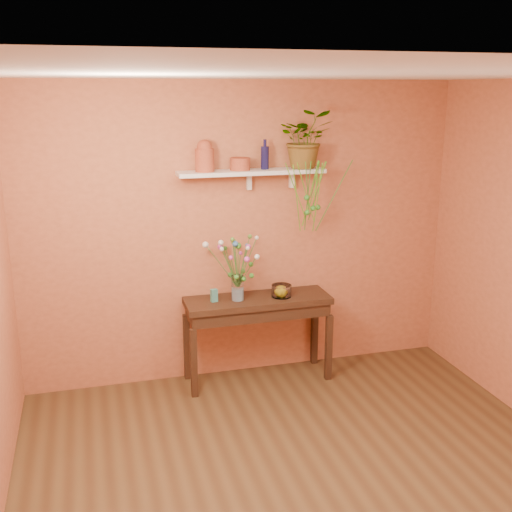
{
  "coord_description": "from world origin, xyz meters",
  "views": [
    {
      "loc": [
        -1.35,
        -3.31,
        2.62
      ],
      "look_at": [
        0.0,
        1.55,
        1.25
      ],
      "focal_mm": 43.36,
      "sensor_mm": 36.0,
      "label": 1
    }
  ],
  "objects_px": {
    "sideboard": "(258,310)",
    "glass_bowl": "(281,291)",
    "terracotta_jug": "(205,156)",
    "glass_vase": "(238,290)",
    "spider_plant": "(306,139)",
    "bouquet": "(236,255)",
    "blue_bottle": "(265,157)"
  },
  "relations": [
    {
      "from": "spider_plant",
      "to": "glass_bowl",
      "type": "distance_m",
      "value": 1.38
    },
    {
      "from": "blue_bottle",
      "to": "glass_vase",
      "type": "distance_m",
      "value": 1.19
    },
    {
      "from": "terracotta_jug",
      "to": "glass_bowl",
      "type": "relative_size",
      "value": 1.5
    },
    {
      "from": "spider_plant",
      "to": "sideboard",
      "type": "bearing_deg",
      "value": -167.28
    },
    {
      "from": "glass_vase",
      "to": "glass_bowl",
      "type": "xyz_separation_m",
      "value": [
        0.41,
        -0.01,
        -0.05
      ]
    },
    {
      "from": "terracotta_jug",
      "to": "bouquet",
      "type": "relative_size",
      "value": 0.57
    },
    {
      "from": "terracotta_jug",
      "to": "glass_bowl",
      "type": "bearing_deg",
      "value": -10.43
    },
    {
      "from": "sideboard",
      "to": "terracotta_jug",
      "type": "relative_size",
      "value": 4.86
    },
    {
      "from": "spider_plant",
      "to": "bouquet",
      "type": "relative_size",
      "value": 1.07
    },
    {
      "from": "glass_vase",
      "to": "blue_bottle",
      "type": "bearing_deg",
      "value": 24.89
    },
    {
      "from": "glass_bowl",
      "to": "blue_bottle",
      "type": "bearing_deg",
      "value": 129.15
    },
    {
      "from": "terracotta_jug",
      "to": "glass_vase",
      "type": "height_order",
      "value": "terracotta_jug"
    },
    {
      "from": "spider_plant",
      "to": "glass_bowl",
      "type": "relative_size",
      "value": 2.84
    },
    {
      "from": "blue_bottle",
      "to": "glass_vase",
      "type": "height_order",
      "value": "blue_bottle"
    },
    {
      "from": "sideboard",
      "to": "bouquet",
      "type": "height_order",
      "value": "bouquet"
    },
    {
      "from": "glass_bowl",
      "to": "sideboard",
      "type": "bearing_deg",
      "value": 173.32
    },
    {
      "from": "glass_vase",
      "to": "terracotta_jug",
      "type": "bearing_deg",
      "value": 156.75
    },
    {
      "from": "spider_plant",
      "to": "glass_vase",
      "type": "bearing_deg",
      "value": -169.81
    },
    {
      "from": "blue_bottle",
      "to": "spider_plant",
      "type": "height_order",
      "value": "spider_plant"
    },
    {
      "from": "terracotta_jug",
      "to": "bouquet",
      "type": "bearing_deg",
      "value": -23.7
    },
    {
      "from": "terracotta_jug",
      "to": "glass_bowl",
      "type": "distance_m",
      "value": 1.39
    },
    {
      "from": "bouquet",
      "to": "spider_plant",
      "type": "bearing_deg",
      "value": 9.72
    },
    {
      "from": "spider_plant",
      "to": "glass_bowl",
      "type": "bearing_deg",
      "value": -152.41
    },
    {
      "from": "bouquet",
      "to": "glass_vase",
      "type": "bearing_deg",
      "value": -14.25
    },
    {
      "from": "glass_vase",
      "to": "spider_plant",
      "type": "bearing_deg",
      "value": 10.19
    },
    {
      "from": "bouquet",
      "to": "blue_bottle",
      "type": "bearing_deg",
      "value": 23.41
    },
    {
      "from": "terracotta_jug",
      "to": "blue_bottle",
      "type": "relative_size",
      "value": 1.04
    },
    {
      "from": "terracotta_jug",
      "to": "blue_bottle",
      "type": "xyz_separation_m",
      "value": [
        0.54,
        0.02,
        -0.02
      ]
    },
    {
      "from": "terracotta_jug",
      "to": "glass_bowl",
      "type": "height_order",
      "value": "terracotta_jug"
    },
    {
      "from": "blue_bottle",
      "to": "sideboard",
      "type": "bearing_deg",
      "value": -129.04
    },
    {
      "from": "glass_vase",
      "to": "sideboard",
      "type": "bearing_deg",
      "value": 3.79
    },
    {
      "from": "sideboard",
      "to": "glass_bowl",
      "type": "bearing_deg",
      "value": -6.68
    }
  ]
}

